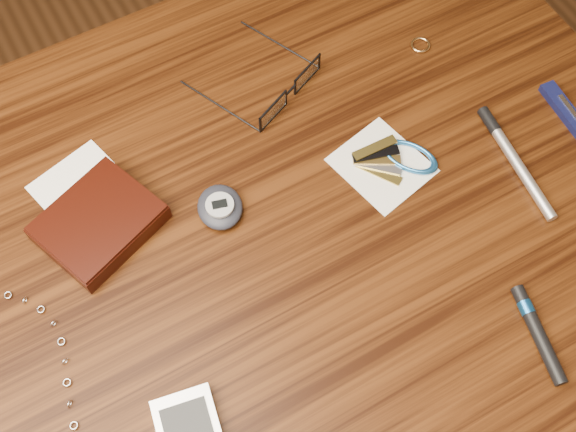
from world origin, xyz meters
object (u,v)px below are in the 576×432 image
wallet_and_card (98,222)px  pocket_knife (565,110)px  pedometer (220,207)px  desk (239,288)px  eyeglasses (285,90)px  notepad_keys (395,160)px  silver_pen (510,153)px

wallet_and_card → pocket_knife: size_ratio=2.16×
wallet_and_card → pedometer: bearing=-20.7°
desk → eyeglasses: bearing=45.6°
pedometer → desk: bearing=-101.9°
desk → eyeglasses: (0.14, 0.15, 0.11)m
desk → wallet_and_card: wallet_and_card is taller
pedometer → notepad_keys: pedometer is taller
eyeglasses → pedometer: eyeglasses is taller
desk → pedometer: 0.12m
wallet_and_card → pocket_knife: (0.52, -0.12, -0.01)m
pocket_knife → pedometer: bearing=169.1°
desk → pedometer: (0.01, 0.05, 0.11)m
desk → pocket_knife: (0.41, -0.03, 0.11)m
pedometer → pocket_knife: (0.40, -0.08, -0.00)m
pocket_knife → notepad_keys: bearing=169.3°
eyeglasses → pedometer: 0.17m
notepad_keys → silver_pen: 0.13m
eyeglasses → pedometer: (-0.13, -0.10, -0.00)m
notepad_keys → pedometer: bearing=169.0°
wallet_and_card → eyeglasses: same height
eyeglasses → pocket_knife: (0.27, -0.18, -0.01)m
pedometer → pocket_knife: bearing=-10.9°
desk → pocket_knife: size_ratio=12.47×
desk → notepad_keys: 0.23m
wallet_and_card → silver_pen: size_ratio=1.14×
wallet_and_card → notepad_keys: wallet_and_card is taller
wallet_and_card → silver_pen: wallet_and_card is taller
desk → wallet_and_card: (-0.11, 0.09, 0.11)m
notepad_keys → silver_pen: bearing=-25.9°
pocket_knife → silver_pen: size_ratio=0.53×
silver_pen → pocket_knife: bearing=10.5°
pedometer → notepad_keys: size_ratio=0.55×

